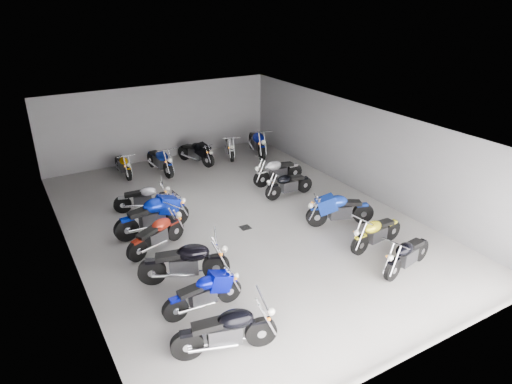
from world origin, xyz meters
TOP-DOWN VIEW (x-y plane):
  - ground at (0.00, 0.00)m, footprint 14.00×14.00m
  - wall_back at (0.00, 7.00)m, footprint 10.00×0.10m
  - wall_left at (-5.00, 0.00)m, footprint 0.10×14.00m
  - wall_right at (5.00, 0.00)m, footprint 0.10×14.00m
  - ceiling at (0.00, 0.00)m, footprint 10.00×14.00m
  - drain_grate at (0.00, -0.50)m, footprint 0.32×0.32m
  - motorcycle_left_a at (-2.91, -4.96)m, footprint 2.16×0.73m
  - motorcycle_left_b at (-2.75, -3.52)m, footprint 1.96×0.38m
  - motorcycle_left_c at (-2.68, -2.22)m, footprint 2.20×1.01m
  - motorcycle_left_d at (-2.78, -0.37)m, footprint 1.93×0.92m
  - motorcycle_left_e at (-2.54, 0.65)m, footprint 2.39×0.52m
  - motorcycle_left_f at (-2.34, 2.29)m, footprint 1.88×0.65m
  - motorcycle_right_a at (2.54, -4.69)m, footprint 1.98×0.59m
  - motorcycle_right_b at (2.68, -3.40)m, footprint 2.01×0.46m
  - motorcycle_right_c at (2.66, -1.79)m, footprint 2.10×0.92m
  - motorcycle_right_e at (2.50, 0.81)m, footprint 1.94×0.37m
  - motorcycle_right_f at (2.79, 2.00)m, footprint 2.12×0.41m
  - motorcycle_back_b at (-2.06, 5.79)m, footprint 0.37×1.87m
  - motorcycle_back_c at (-0.69, 5.33)m, footprint 0.49×2.17m
  - motorcycle_back_d at (0.98, 5.57)m, footprint 0.87×1.98m
  - motorcycle_back_e at (2.63, 5.64)m, footprint 0.81×1.88m
  - motorcycle_back_f at (3.82, 5.29)m, footprint 0.78×2.32m

SIDE VIEW (x-z plane):
  - ground at x=0.00m, z-range 0.00..0.00m
  - drain_grate at x=0.00m, z-range 0.00..0.01m
  - motorcycle_back_b at x=-2.06m, z-range 0.04..0.86m
  - motorcycle_left_f at x=-2.34m, z-range 0.04..0.88m
  - motorcycle_right_e at x=2.50m, z-range 0.04..0.89m
  - motorcycle_back_e at x=2.63m, z-range 0.04..0.90m
  - motorcycle_left_b at x=-2.75m, z-range 0.04..0.90m
  - motorcycle_right_a at x=2.54m, z-range 0.04..0.92m
  - motorcycle_right_b at x=2.68m, z-range 0.04..0.92m
  - motorcycle_left_d at x=-2.78m, z-range 0.04..0.94m
  - motorcycle_back_d at x=0.98m, z-range 0.04..0.95m
  - motorcycle_right_f at x=2.79m, z-range 0.04..0.97m
  - motorcycle_back_c at x=-0.69m, z-range 0.04..1.00m
  - motorcycle_right_c at x=2.66m, z-range 0.04..1.01m
  - motorcycle_left_a at x=-2.91m, z-range 0.04..1.01m
  - motorcycle_left_c at x=-2.68m, z-range 0.05..1.07m
  - motorcycle_back_f at x=3.82m, z-range 0.05..1.09m
  - motorcycle_left_e at x=-2.54m, z-range 0.05..1.10m
  - wall_back at x=0.00m, z-range 0.00..3.20m
  - wall_left at x=-5.00m, z-range 0.00..3.20m
  - wall_right at x=5.00m, z-range 0.00..3.20m
  - ceiling at x=0.00m, z-range 3.20..3.24m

